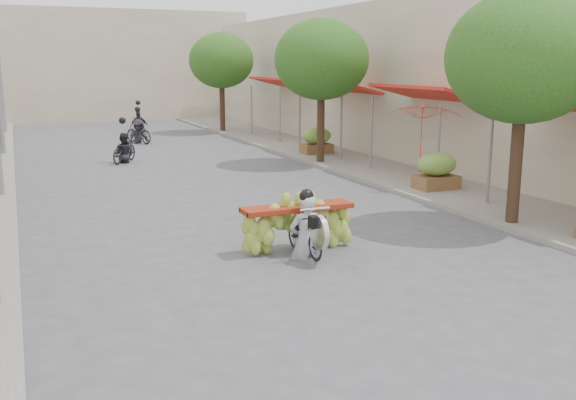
{
  "coord_description": "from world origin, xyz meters",
  "views": [
    {
      "loc": [
        -4.87,
        -7.07,
        3.68
      ],
      "look_at": [
        -0.16,
        3.99,
        1.1
      ],
      "focal_mm": 40.0,
      "sensor_mm": 36.0,
      "label": 1
    }
  ],
  "objects": [
    {
      "name": "bg_motorbike_c",
      "position": [
        1.34,
        28.22,
        0.84
      ],
      "size": [
        1.01,
        1.46,
        1.95
      ],
      "color": "black",
      "rests_on": "ground"
    },
    {
      "name": "street_tree_mid",
      "position": [
        5.4,
        14.0,
        3.78
      ],
      "size": [
        3.4,
        3.4,
        5.25
      ],
      "color": "#3A2719",
      "rests_on": "ground"
    },
    {
      "name": "pedestrian",
      "position": [
        6.1,
        16.04,
        0.92
      ],
      "size": [
        0.92,
        0.83,
        1.6
      ],
      "rotation": [
        0.0,
        0.0,
        3.73
      ],
      "color": "white",
      "rests_on": "ground"
    },
    {
      "name": "ground",
      "position": [
        0.0,
        0.0,
        0.0
      ],
      "size": [
        120.0,
        120.0,
        0.0
      ],
      "primitive_type": "plane",
      "color": "#57575C",
      "rests_on": "ground"
    },
    {
      "name": "bg_motorbike_a",
      "position": [
        -1.18,
        17.34,
        0.73
      ],
      "size": [
        1.46,
        1.75,
        1.95
      ],
      "color": "black",
      "rests_on": "ground"
    },
    {
      "name": "produce_crate_far",
      "position": [
        6.2,
        16.0,
        0.71
      ],
      "size": [
        1.2,
        0.88,
        1.16
      ],
      "color": "brown",
      "rests_on": "ground"
    },
    {
      "name": "street_tree_far",
      "position": [
        5.4,
        26.0,
        3.78
      ],
      "size": [
        3.4,
        3.4,
        5.25
      ],
      "color": "#3A2719",
      "rests_on": "ground"
    },
    {
      "name": "bg_motorbike_b",
      "position": [
        0.39,
        22.99,
        0.84
      ],
      "size": [
        1.27,
        1.8,
        1.95
      ],
      "color": "black",
      "rests_on": "ground"
    },
    {
      "name": "street_tree_near",
      "position": [
        5.4,
        4.0,
        3.78
      ],
      "size": [
        3.4,
        3.4,
        5.25
      ],
      "color": "#3A2719",
      "rests_on": "ground"
    },
    {
      "name": "produce_crate_mid",
      "position": [
        6.2,
        8.0,
        0.71
      ],
      "size": [
        1.2,
        0.88,
        1.16
      ],
      "color": "brown",
      "rests_on": "ground"
    },
    {
      "name": "far_building",
      "position": [
        0.0,
        38.0,
        3.5
      ],
      "size": [
        20.0,
        6.0,
        7.0
      ],
      "primitive_type": "cube",
      "color": "#C3B29A",
      "rests_on": "ground"
    },
    {
      "name": "market_umbrella",
      "position": [
        5.79,
        8.17,
        2.59
      ],
      "size": [
        2.35,
        2.35,
        1.98
      ],
      "rotation": [
        0.0,
        0.0,
        0.09
      ],
      "color": "red",
      "rests_on": "ground"
    },
    {
      "name": "shophouse_row_right",
      "position": [
        11.99,
        14.0,
        3.0
      ],
      "size": [
        9.77,
        40.0,
        6.0
      ],
      "color": "#BAB39A",
      "rests_on": "ground"
    },
    {
      "name": "sidewalk_right",
      "position": [
        7.0,
        15.0,
        0.06
      ],
      "size": [
        4.0,
        60.0,
        0.12
      ],
      "primitive_type": "cube",
      "color": "gray",
      "rests_on": "ground"
    },
    {
      "name": "banana_motorbike",
      "position": [
        0.14,
        3.99,
        0.76
      ],
      "size": [
        2.25,
        1.74,
        2.26
      ],
      "color": "black",
      "rests_on": "ground"
    }
  ]
}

